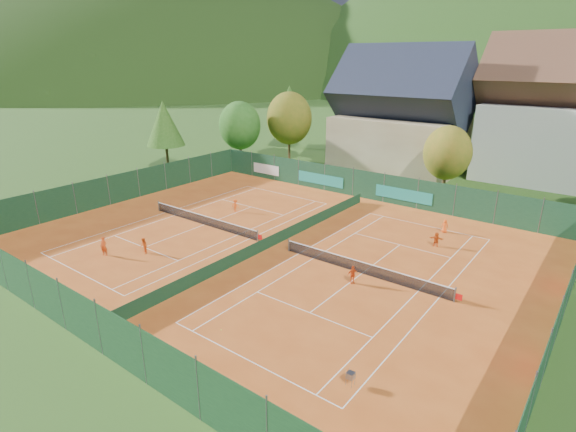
# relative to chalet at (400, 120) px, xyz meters

# --- Properties ---
(ground) EXTENTS (600.00, 600.00, 0.00)m
(ground) POSITION_rel_chalet_xyz_m (3.00, -30.00, -6.64)
(ground) COLOR #274D18
(ground) RESTS_ON ground
(clay_pad) EXTENTS (40.00, 32.00, 0.01)m
(clay_pad) POSITION_rel_chalet_xyz_m (3.00, -30.00, -6.62)
(clay_pad) COLOR #B7501B
(clay_pad) RESTS_ON ground
(court_markings_left) EXTENTS (11.03, 23.83, 0.00)m
(court_markings_left) POSITION_rel_chalet_xyz_m (-5.00, -30.00, -6.61)
(court_markings_left) COLOR white
(court_markings_left) RESTS_ON ground
(court_markings_right) EXTENTS (11.03, 23.83, 0.00)m
(court_markings_right) POSITION_rel_chalet_xyz_m (11.00, -30.00, -6.61)
(court_markings_right) COLOR white
(court_markings_right) RESTS_ON ground
(tennis_net_left) EXTENTS (13.30, 0.10, 1.02)m
(tennis_net_left) POSITION_rel_chalet_xyz_m (-4.85, -30.00, -6.12)
(tennis_net_left) COLOR #59595B
(tennis_net_left) RESTS_ON ground
(tennis_net_right) EXTENTS (13.30, 0.10, 1.02)m
(tennis_net_right) POSITION_rel_chalet_xyz_m (11.15, -30.00, -6.12)
(tennis_net_right) COLOR #59595B
(tennis_net_right) RESTS_ON ground
(court_divider) EXTENTS (0.03, 28.80, 1.00)m
(court_divider) POSITION_rel_chalet_xyz_m (3.00, -30.00, -6.12)
(court_divider) COLOR #13351E
(court_divider) RESTS_ON ground
(fence_north) EXTENTS (40.00, 0.10, 3.00)m
(fence_north) POSITION_rel_chalet_xyz_m (2.54, -14.01, -5.16)
(fence_north) COLOR #153A23
(fence_north) RESTS_ON ground
(fence_south) EXTENTS (40.00, 0.04, 3.00)m
(fence_south) POSITION_rel_chalet_xyz_m (3.00, -46.00, -5.12)
(fence_south) COLOR #153B1C
(fence_south) RESTS_ON ground
(fence_west) EXTENTS (0.04, 32.00, 3.00)m
(fence_west) POSITION_rel_chalet_xyz_m (-17.00, -30.00, -5.12)
(fence_west) COLOR #13341D
(fence_west) RESTS_ON ground
(fence_east) EXTENTS (0.09, 32.00, 3.00)m
(fence_east) POSITION_rel_chalet_xyz_m (23.00, -29.95, -5.14)
(fence_east) COLOR #13351E
(fence_east) RESTS_ON ground
(chalet) EXTENTS (16.20, 12.00, 16.00)m
(chalet) POSITION_rel_chalet_xyz_m (0.00, 0.00, 0.00)
(chalet) COLOR tan
(chalet) RESTS_ON ground
(tree_west_front) EXTENTS (5.72, 5.72, 8.69)m
(tree_west_front) POSITION_rel_chalet_xyz_m (-19.00, -10.00, -1.23)
(tree_west_front) COLOR #4B2E1B
(tree_west_front) RESTS_ON ground
(tree_west_mid) EXTENTS (6.44, 6.44, 9.78)m
(tree_west_mid) POSITION_rel_chalet_xyz_m (-15.00, -4.00, -0.56)
(tree_west_mid) COLOR #4B351A
(tree_west_mid) RESTS_ON ground
(tree_west_back) EXTENTS (5.60, 5.60, 10.00)m
(tree_west_back) POSITION_rel_chalet_xyz_m (-21.00, 4.00, 0.11)
(tree_west_back) COLOR #422917
(tree_west_back) RESTS_ON ground
(tree_center) EXTENTS (5.01, 5.01, 7.60)m
(tree_center) POSITION_rel_chalet_xyz_m (9.00, -8.00, -1.91)
(tree_center) COLOR #49331A
(tree_center) RESTS_ON ground
(tree_west_side) EXTENTS (5.04, 5.04, 9.00)m
(tree_west_side) POSITION_rel_chalet_xyz_m (-25.00, -18.00, -0.56)
(tree_west_side) COLOR #412E17
(tree_west_side) RESTS_ON ground
(ball_hopper) EXTENTS (0.34, 0.34, 0.80)m
(ball_hopper) POSITION_rel_chalet_xyz_m (16.01, -40.39, -6.07)
(ball_hopper) COLOR slate
(ball_hopper) RESTS_ON ground
(loose_ball_0) EXTENTS (0.07, 0.07, 0.07)m
(loose_ball_0) POSITION_rel_chalet_xyz_m (-8.90, -37.10, -6.59)
(loose_ball_0) COLOR #CCD833
(loose_ball_0) RESTS_ON ground
(loose_ball_1) EXTENTS (0.07, 0.07, 0.07)m
(loose_ball_1) POSITION_rel_chalet_xyz_m (8.11, -40.86, -6.59)
(loose_ball_1) COLOR #CCD833
(loose_ball_1) RESTS_ON ground
(player_left_near) EXTENTS (0.64, 0.54, 1.50)m
(player_left_near) POSITION_rel_chalet_xyz_m (-6.13, -39.11, -5.87)
(player_left_near) COLOR #CF4212
(player_left_near) RESTS_ON ground
(player_left_mid) EXTENTS (0.76, 0.69, 1.27)m
(player_left_mid) POSITION_rel_chalet_xyz_m (-4.02, -37.08, -5.99)
(player_left_mid) COLOR #E85514
(player_left_mid) RESTS_ON ground
(player_left_far) EXTENTS (0.85, 0.53, 1.26)m
(player_left_far) POSITION_rel_chalet_xyz_m (-5.31, -25.56, -6.00)
(player_left_far) COLOR #F75915
(player_left_far) RESTS_ON ground
(player_right_near) EXTENTS (0.67, 0.81, 1.30)m
(player_right_near) POSITION_rel_chalet_xyz_m (11.16, -31.65, -5.98)
(player_right_near) COLOR #CC4112
(player_right_near) RESTS_ON ground
(player_right_far_a) EXTENTS (0.69, 0.60, 1.19)m
(player_right_far_a) POSITION_rel_chalet_xyz_m (12.89, -18.72, -6.03)
(player_right_far_a) COLOR #FF5B16
(player_right_far_a) RESTS_ON ground
(player_right_far_b) EXTENTS (1.17, 0.65, 1.20)m
(player_right_far_b) POSITION_rel_chalet_xyz_m (13.38, -22.14, -6.02)
(player_right_far_b) COLOR #D04B12
(player_right_far_b) RESTS_ON ground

